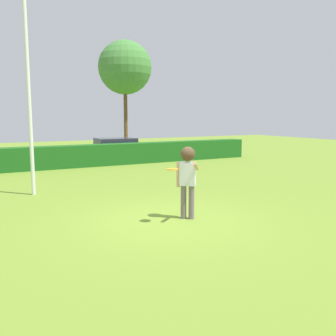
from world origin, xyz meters
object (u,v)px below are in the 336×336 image
(frisbee, at_px, (172,169))
(maple_tree, at_px, (125,68))
(person, at_px, (188,173))
(parked_car_blue, at_px, (116,148))
(lamppost, at_px, (28,78))

(frisbee, distance_m, maple_tree, 19.04)
(person, bearing_deg, frisbee, -159.67)
(person, distance_m, parked_car_blue, 13.08)
(lamppost, bearing_deg, parked_car_blue, 53.36)
(lamppost, distance_m, maple_tree, 15.16)
(parked_car_blue, height_order, maple_tree, maple_tree)
(frisbee, bearing_deg, maple_tree, 70.79)
(frisbee, xyz_separation_m, parked_car_blue, (3.55, 12.92, -0.62))
(person, distance_m, frisbee, 0.60)
(parked_car_blue, bearing_deg, frisbee, -105.35)
(person, xyz_separation_m, parked_car_blue, (3.00, 12.72, -0.47))
(lamppost, height_order, maple_tree, maple_tree)
(parked_car_blue, distance_m, maple_tree, 7.33)
(frisbee, bearing_deg, parked_car_blue, 74.65)
(frisbee, bearing_deg, person, 20.33)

